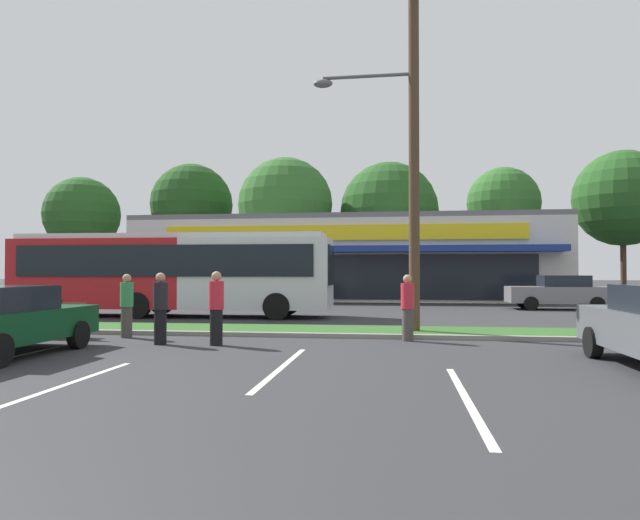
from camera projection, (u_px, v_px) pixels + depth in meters
grass_median at (277, 330)px, 16.65m from camera, size 56.00×2.20×0.12m
curb_lip at (267, 335)px, 15.45m from camera, size 56.00×0.24×0.12m
parking_stripe_1 at (53, 389)px, 8.57m from camera, size 0.12×4.80×0.01m
parking_stripe_2 at (282, 367)px, 10.51m from camera, size 0.12×4.80×0.01m
parking_stripe_3 at (466, 398)px, 7.94m from camera, size 0.12×4.80×0.01m
storefront_building at (348, 259)px, 37.75m from camera, size 26.09×11.91×5.20m
tree_far_left at (82, 214)px, 49.26m from camera, size 6.46×6.46×9.98m
tree_left at (192, 205)px, 49.68m from camera, size 7.12×7.12×11.20m
tree_mid_left at (285, 205)px, 46.24m from camera, size 7.71×7.71×11.07m
tree_mid at (389, 211)px, 47.34m from camera, size 8.20×8.20×10.91m
tree_mid_right at (503, 204)px, 45.99m from camera, size 5.86×5.86×10.25m
tree_right at (623, 198)px, 44.54m from camera, size 7.52×7.52×11.30m
utility_pole at (409, 141)px, 16.03m from camera, size 3.03×2.40×10.26m
city_bus at (173, 272)px, 22.43m from camera, size 12.63×2.90×3.25m
bus_stop_bench at (60, 319)px, 15.16m from camera, size 1.60×0.45×0.95m
car_0 at (268, 292)px, 28.46m from camera, size 4.42×1.98×1.43m
car_1 at (39, 290)px, 29.70m from camera, size 4.66×1.86×1.58m
car_2 at (153, 291)px, 29.13m from camera, size 4.62×1.90×1.49m
car_3 at (560, 292)px, 26.51m from camera, size 4.61×1.91×1.60m
car_4 at (2, 320)px, 11.83m from camera, size 2.02×4.30×1.48m
pedestrian_near_bench at (127, 306)px, 15.27m from camera, size 0.35×0.35×1.71m
pedestrian_by_pole at (216, 308)px, 13.67m from camera, size 0.36×0.36×1.79m
pedestrian_mid at (408, 308)px, 14.52m from camera, size 0.34×0.34×1.70m
pedestrian_far at (160, 308)px, 13.83m from camera, size 0.35×0.35×1.75m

